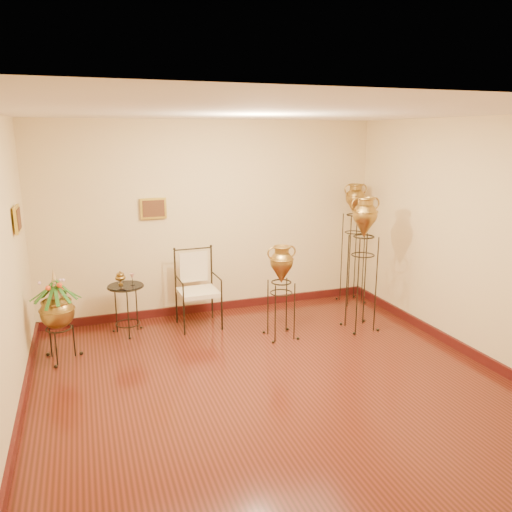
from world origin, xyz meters
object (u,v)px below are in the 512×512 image
object	(u,v)px
amphora_mid	(362,263)
side_table	(127,308)
armchair	(198,289)
planter_urn	(57,308)
amphora_tall	(353,242)

from	to	relation	value
amphora_mid	side_table	xyz separation A→B (m)	(-3.02, 0.88, -0.57)
amphora_mid	armchair	size ratio (longest dim) A/B	1.71
planter_urn	armchair	size ratio (longest dim) A/B	1.07
amphora_tall	planter_urn	xyz separation A→B (m)	(-4.30, -0.72, -0.33)
planter_urn	side_table	bearing A→B (deg)	34.32
amphora_tall	side_table	size ratio (longest dim) A/B	2.23
amphora_tall	side_table	world-z (taller)	amphora_tall
amphora_mid	planter_urn	size ratio (longest dim) A/B	1.60
planter_urn	armchair	distance (m)	1.85
amphora_tall	armchair	bearing A→B (deg)	-174.99
amphora_mid	side_table	size ratio (longest dim) A/B	2.16
amphora_tall	planter_urn	world-z (taller)	amphora_tall
amphora_mid	planter_urn	bearing A→B (deg)	175.35
amphora_mid	planter_urn	xyz separation A→B (m)	(-3.85, 0.31, -0.29)
amphora_tall	planter_urn	distance (m)	4.37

